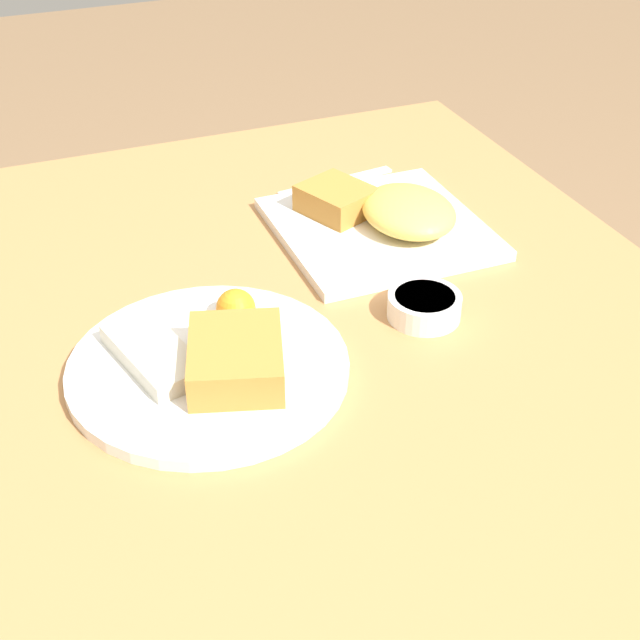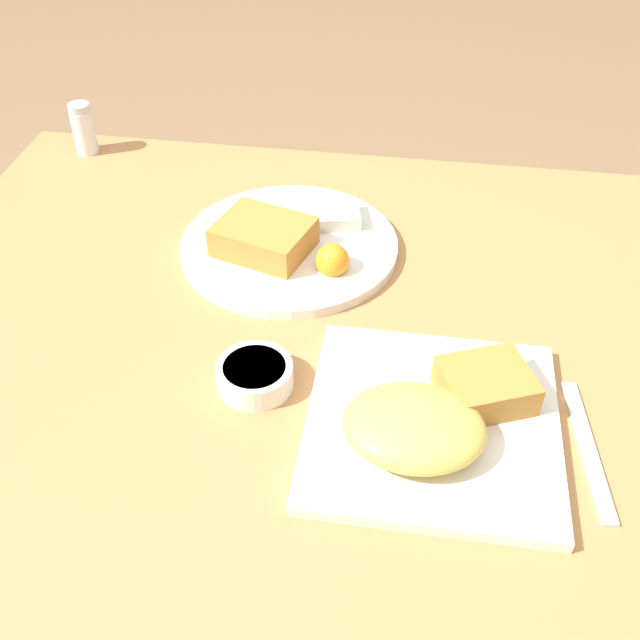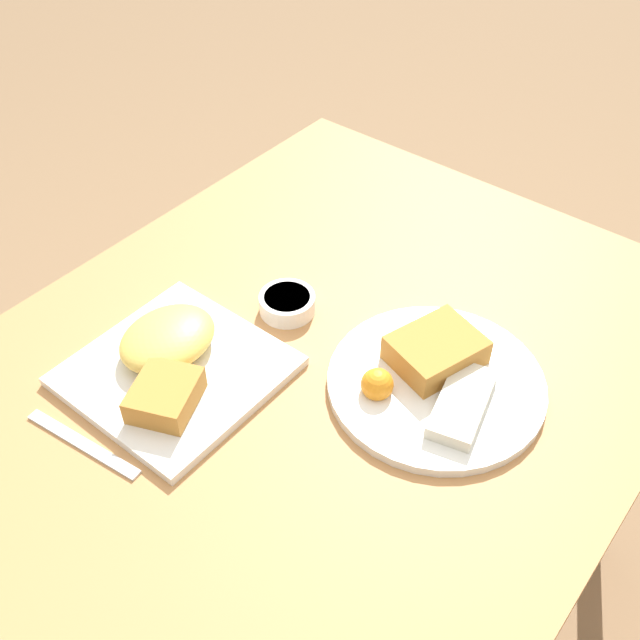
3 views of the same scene
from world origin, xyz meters
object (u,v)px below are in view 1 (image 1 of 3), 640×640
(plate_oval_far, at_px, (212,362))
(sauce_ramekin, at_px, (424,305))
(plate_square_near, at_px, (384,218))
(butter_knife, at_px, (336,182))

(plate_oval_far, xyz_separation_m, sauce_ramekin, (0.01, -0.25, -0.00))
(plate_square_near, relative_size, butter_knife, 1.41)
(plate_square_near, height_order, sauce_ramekin, plate_square_near)
(plate_oval_far, xyz_separation_m, butter_knife, (0.36, -0.29, -0.01))
(sauce_ramekin, relative_size, butter_knife, 0.46)
(sauce_ramekin, xyz_separation_m, butter_knife, (0.35, -0.04, -0.01))
(plate_square_near, xyz_separation_m, sauce_ramekin, (-0.19, 0.04, -0.01))
(plate_square_near, bearing_deg, plate_oval_far, 124.96)
(butter_knife, bearing_deg, plate_square_near, 84.37)
(plate_square_near, distance_m, butter_knife, 0.16)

